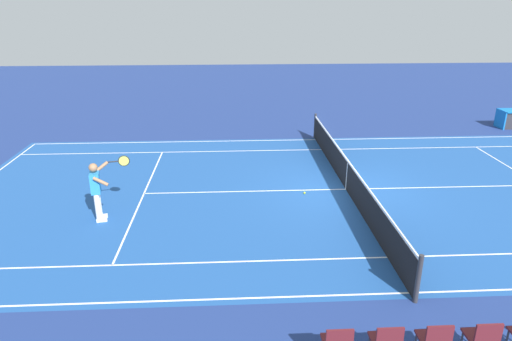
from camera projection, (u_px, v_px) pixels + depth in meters
ground_plane at (346, 189)px, 14.55m from camera, size 60.00×60.00×0.00m
court_slab at (346, 189)px, 14.55m from camera, size 24.20×11.40×0.00m
court_line_markings at (346, 189)px, 14.55m from camera, size 23.85×11.05×0.01m
tennis_net at (347, 175)px, 14.38m from camera, size 0.10×11.70×1.08m
tennis_player_near at (97, 188)px, 12.23m from camera, size 1.01×0.84×1.70m
tennis_ball at (304, 193)px, 14.20m from camera, size 0.07×0.07×0.07m
spectator_chair_2 at (483, 338)px, 7.43m from camera, size 0.44×0.44×0.88m
spectator_chair_3 at (435, 339)px, 7.39m from camera, size 0.44×0.44×0.88m
spectator_chair_4 at (386, 341)px, 7.35m from camera, size 0.44×0.44×0.88m
equipment_cart_tarped at (512, 119)px, 21.40m from camera, size 1.25×0.84×0.85m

